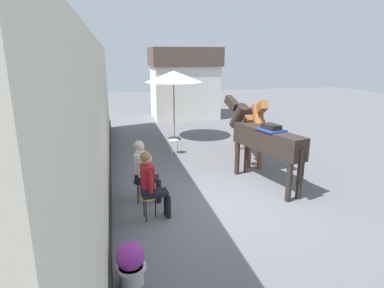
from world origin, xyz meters
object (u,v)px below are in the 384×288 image
(seated_visitor_near, at_px, (151,182))
(flower_planter_near, at_px, (131,263))
(cafe_parasol, at_px, (174,77))
(spare_stool_white, at_px, (174,142))
(seated_visitor_far, at_px, (144,168))
(saddled_horse_far, at_px, (249,123))
(saddled_horse_near, at_px, (264,139))

(seated_visitor_near, xyz_separation_m, flower_planter_near, (-0.51, -1.86, -0.44))
(cafe_parasol, xyz_separation_m, spare_stool_white, (-0.37, -1.84, -1.96))
(spare_stool_white, bearing_deg, seated_visitor_far, -110.53)
(seated_visitor_near, bearing_deg, spare_stool_white, 73.91)
(flower_planter_near, bearing_deg, saddled_horse_far, 52.15)
(saddled_horse_near, bearing_deg, saddled_horse_far, 77.14)
(saddled_horse_near, bearing_deg, seated_visitor_near, -157.86)
(saddled_horse_far, bearing_deg, spare_stool_white, 151.18)
(cafe_parasol, bearing_deg, seated_visitor_far, -107.45)
(spare_stool_white, bearing_deg, seated_visitor_near, -106.09)
(saddled_horse_far, relative_size, cafe_parasol, 1.15)
(saddled_horse_far, relative_size, spare_stool_white, 6.45)
(seated_visitor_far, distance_m, spare_stool_white, 3.70)
(cafe_parasol, bearing_deg, spare_stool_white, -101.40)
(seated_visitor_far, xyz_separation_m, saddled_horse_far, (3.40, 2.28, 0.38))
(seated_visitor_far, relative_size, spare_stool_white, 3.02)
(cafe_parasol, distance_m, spare_stool_white, 2.72)
(saddled_horse_near, height_order, saddled_horse_far, same)
(seated_visitor_near, height_order, saddled_horse_far, saddled_horse_far)
(seated_visitor_near, distance_m, seated_visitor_far, 0.82)
(saddled_horse_far, bearing_deg, flower_planter_near, -127.85)
(saddled_horse_far, height_order, cafe_parasol, cafe_parasol)
(saddled_horse_near, xyz_separation_m, flower_planter_near, (-3.42, -3.04, -0.82))
(seated_visitor_far, height_order, saddled_horse_near, saddled_horse_near)
(seated_visitor_near, relative_size, saddled_horse_far, 0.47)
(spare_stool_white, bearing_deg, cafe_parasol, 78.60)
(seated_visitor_near, bearing_deg, saddled_horse_far, 42.88)
(seated_visitor_near, relative_size, spare_stool_white, 3.02)
(saddled_horse_far, xyz_separation_m, flower_planter_near, (-3.85, -4.96, -0.82))
(saddled_horse_far, distance_m, cafe_parasol, 3.68)
(saddled_horse_near, distance_m, spare_stool_white, 3.59)
(saddled_horse_near, distance_m, saddled_horse_far, 1.97)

